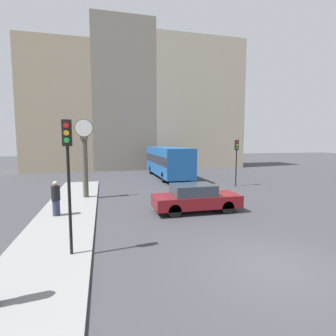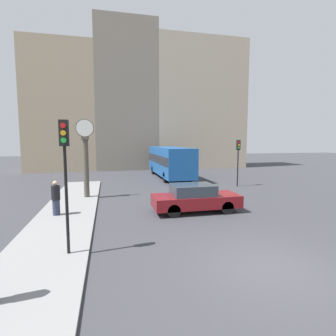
# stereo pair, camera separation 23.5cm
# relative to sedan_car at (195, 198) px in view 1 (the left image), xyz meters

# --- Properties ---
(ground_plane) EXTENTS (120.00, 120.00, 0.00)m
(ground_plane) POSITION_rel_sedan_car_xyz_m (0.14, -5.97, -0.69)
(ground_plane) COLOR #38383D
(sidewalk_corner) EXTENTS (2.63, 18.60, 0.10)m
(sidewalk_corner) POSITION_rel_sedan_car_xyz_m (-6.11, 1.33, -0.64)
(sidewalk_corner) COLOR gray
(sidewalk_corner) RESTS_ON ground_plane
(building_row) EXTENTS (26.82, 5.00, 17.70)m
(building_row) POSITION_rel_sedan_car_xyz_m (0.37, 21.42, 7.47)
(building_row) COLOR tan
(building_row) RESTS_ON ground_plane
(sedan_car) EXTENTS (4.26, 1.73, 1.37)m
(sedan_car) POSITION_rel_sedan_car_xyz_m (0.00, 0.00, 0.00)
(sedan_car) COLOR maroon
(sedan_car) RESTS_ON ground_plane
(bus_distant) EXTENTS (2.47, 9.51, 2.89)m
(bus_distant) POSITION_rel_sedan_car_xyz_m (1.62, 12.20, 0.96)
(bus_distant) COLOR #195199
(bus_distant) RESTS_ON ground_plane
(traffic_light_near) EXTENTS (0.26, 0.24, 4.00)m
(traffic_light_near) POSITION_rel_sedan_car_xyz_m (-5.38, -3.95, 2.27)
(traffic_light_near) COLOR black
(traffic_light_near) RESTS_ON sidewalk_corner
(traffic_light_far) EXTENTS (0.26, 0.24, 3.56)m
(traffic_light_far) POSITION_rel_sedan_car_xyz_m (5.55, 6.15, 1.87)
(traffic_light_far) COLOR black
(traffic_light_far) RESTS_ON ground_plane
(street_clock) EXTENTS (1.06, 0.41, 4.69)m
(street_clock) POSITION_rel_sedan_car_xyz_m (-5.44, 4.36, 1.77)
(street_clock) COLOR #4C473D
(street_clock) RESTS_ON sidewalk_corner
(pedestrian_black_jacket) EXTENTS (0.38, 0.38, 1.59)m
(pedestrian_black_jacket) POSITION_rel_sedan_car_xyz_m (-6.51, 0.56, 0.20)
(pedestrian_black_jacket) COLOR #2D334C
(pedestrian_black_jacket) RESTS_ON sidewalk_corner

